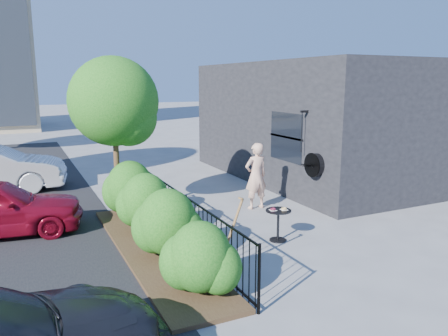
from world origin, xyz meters
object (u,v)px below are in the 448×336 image
patio_tree (117,107)px  shovel (229,240)px  woman (256,176)px  cafe_table (278,219)px

patio_tree → shovel: size_ratio=2.80×
shovel → patio_tree: bearing=102.9°
patio_tree → woman: patio_tree is taller
patio_tree → shovel: 4.88m
woman → shovel: woman is taller
patio_tree → woman: size_ratio=2.20×
woman → shovel: (-2.43, -3.31, -0.28)m
woman → patio_tree: bearing=-18.4°
patio_tree → woman: (3.41, -0.96, -1.87)m
patio_tree → cafe_table: bearing=-51.5°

